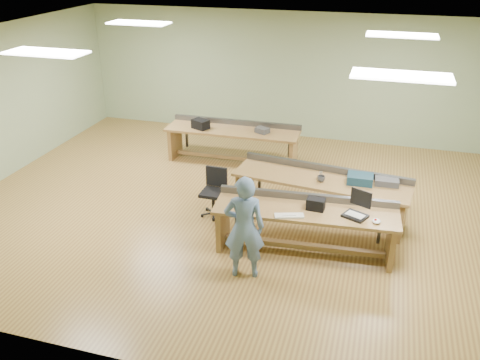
% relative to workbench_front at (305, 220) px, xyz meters
% --- Properties ---
extents(floor, '(10.00, 10.00, 0.00)m').
position_rel_workbench_front_xyz_m(floor, '(-1.39, 1.09, -0.55)').
color(floor, olive).
rests_on(floor, ground).
extents(ceiling, '(10.00, 10.00, 0.00)m').
position_rel_workbench_front_xyz_m(ceiling, '(-1.39, 1.09, 2.45)').
color(ceiling, silver).
rests_on(ceiling, wall_back).
extents(wall_back, '(10.00, 0.04, 3.00)m').
position_rel_workbench_front_xyz_m(wall_back, '(-1.39, 5.09, 0.95)').
color(wall_back, gray).
rests_on(wall_back, floor).
extents(wall_front, '(10.00, 0.04, 3.00)m').
position_rel_workbench_front_xyz_m(wall_front, '(-1.39, -2.91, 0.95)').
color(wall_front, gray).
rests_on(wall_front, floor).
extents(fluor_panels, '(6.20, 3.50, 0.03)m').
position_rel_workbench_front_xyz_m(fluor_panels, '(-1.39, 1.09, 2.42)').
color(fluor_panels, white).
rests_on(fluor_panels, ceiling).
extents(workbench_front, '(2.85, 0.96, 0.86)m').
position_rel_workbench_front_xyz_m(workbench_front, '(0.00, 0.00, 0.00)').
color(workbench_front, olive).
rests_on(workbench_front, floor).
extents(workbench_mid, '(3.10, 1.17, 0.86)m').
position_rel_workbench_front_xyz_m(workbench_mid, '(0.08, 1.16, 0.01)').
color(workbench_mid, olive).
rests_on(workbench_mid, floor).
extents(workbench_back, '(2.91, 0.82, 0.86)m').
position_rel_workbench_front_xyz_m(workbench_back, '(-2.12, 3.12, 0.00)').
color(workbench_back, olive).
rests_on(workbench_back, floor).
extents(person, '(0.65, 0.50, 1.59)m').
position_rel_workbench_front_xyz_m(person, '(-0.73, -0.88, 0.24)').
color(person, slate).
rests_on(person, floor).
extents(laptop_base, '(0.42, 0.39, 0.04)m').
position_rel_workbench_front_xyz_m(laptop_base, '(0.74, -0.05, 0.21)').
color(laptop_base, black).
rests_on(laptop_base, workbench_front).
extents(laptop_screen, '(0.31, 0.15, 0.26)m').
position_rel_workbench_front_xyz_m(laptop_screen, '(0.80, 0.07, 0.46)').
color(laptop_screen, black).
rests_on(laptop_screen, laptop_base).
extents(keyboard, '(0.46, 0.27, 0.03)m').
position_rel_workbench_front_xyz_m(keyboard, '(-0.20, -0.31, 0.21)').
color(keyboard, beige).
rests_on(keyboard, workbench_front).
extents(trackball_mouse, '(0.17, 0.18, 0.06)m').
position_rel_workbench_front_xyz_m(trackball_mouse, '(1.05, -0.14, 0.23)').
color(trackball_mouse, white).
rests_on(trackball_mouse, workbench_front).
extents(camera_bag, '(0.28, 0.19, 0.18)m').
position_rel_workbench_front_xyz_m(camera_bag, '(0.14, 0.01, 0.29)').
color(camera_bag, black).
rests_on(camera_bag, workbench_front).
extents(task_chair, '(0.47, 0.47, 0.86)m').
position_rel_workbench_front_xyz_m(task_chair, '(-1.73, 0.71, -0.24)').
color(task_chair, black).
rests_on(task_chair, floor).
extents(parts_bin_teal, '(0.43, 0.33, 0.15)m').
position_rel_workbench_front_xyz_m(parts_bin_teal, '(0.72, 1.15, 0.27)').
color(parts_bin_teal, '#122E3B').
rests_on(parts_bin_teal, workbench_mid).
extents(parts_bin_grey, '(0.40, 0.26, 0.11)m').
position_rel_workbench_front_xyz_m(parts_bin_grey, '(1.16, 1.21, 0.25)').
color(parts_bin_grey, '#363638').
rests_on(parts_bin_grey, workbench_mid).
extents(mug, '(0.15, 0.15, 0.11)m').
position_rel_workbench_front_xyz_m(mug, '(0.09, 1.02, 0.25)').
color(mug, '#363638').
rests_on(mug, workbench_mid).
extents(drinks_can, '(0.06, 0.06, 0.11)m').
position_rel_workbench_front_xyz_m(drinks_can, '(0.06, 1.18, 0.25)').
color(drinks_can, silver).
rests_on(drinks_can, workbench_mid).
extents(storage_box_back, '(0.42, 0.37, 0.20)m').
position_rel_workbench_front_xyz_m(storage_box_back, '(-2.80, 2.96, 0.29)').
color(storage_box_back, black).
rests_on(storage_box_back, workbench_back).
extents(tray_back, '(0.33, 0.30, 0.11)m').
position_rel_workbench_front_xyz_m(tray_back, '(-1.45, 3.07, 0.25)').
color(tray_back, '#363638').
rests_on(tray_back, workbench_back).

